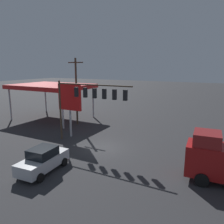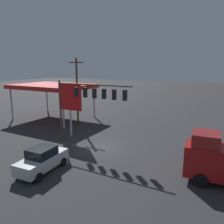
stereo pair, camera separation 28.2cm
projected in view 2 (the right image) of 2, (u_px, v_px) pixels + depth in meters
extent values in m
plane|color=#2D2D30|center=(103.00, 147.00, 22.25)|extent=(200.00, 200.00, 0.00)
cylinder|color=#473828|center=(61.00, 110.00, 24.18)|extent=(0.20, 0.20, 6.59)
cylinder|color=#473828|center=(92.00, 85.00, 21.56)|extent=(8.57, 0.14, 0.14)
cube|color=black|center=(76.00, 92.00, 22.67)|extent=(0.36, 0.28, 1.00)
sphere|color=#FF4141|center=(77.00, 89.00, 22.77)|extent=(0.22, 0.22, 0.22)
sphere|color=#392305|center=(78.00, 92.00, 22.83)|extent=(0.22, 0.22, 0.22)
sphere|color=black|center=(78.00, 95.00, 22.89)|extent=(0.22, 0.22, 0.22)
cube|color=black|center=(85.00, 93.00, 22.15)|extent=(0.36, 0.28, 1.00)
sphere|color=#FF4141|center=(86.00, 89.00, 22.24)|extent=(0.22, 0.22, 0.22)
sphere|color=#392305|center=(86.00, 92.00, 22.31)|extent=(0.22, 0.22, 0.22)
sphere|color=black|center=(86.00, 95.00, 22.37)|extent=(0.22, 0.22, 0.22)
cube|color=black|center=(94.00, 93.00, 21.63)|extent=(0.36, 0.28, 1.00)
sphere|color=#FF4141|center=(95.00, 90.00, 21.72)|extent=(0.22, 0.22, 0.22)
sphere|color=#392305|center=(95.00, 93.00, 21.78)|extent=(0.22, 0.22, 0.22)
sphere|color=black|center=(95.00, 96.00, 21.85)|extent=(0.22, 0.22, 0.22)
cube|color=black|center=(104.00, 94.00, 21.10)|extent=(0.36, 0.28, 1.00)
sphere|color=#FF4141|center=(105.00, 91.00, 21.20)|extent=(0.22, 0.22, 0.22)
sphere|color=#392305|center=(105.00, 94.00, 21.26)|extent=(0.22, 0.22, 0.22)
sphere|color=black|center=(105.00, 97.00, 21.32)|extent=(0.22, 0.22, 0.22)
cube|color=black|center=(114.00, 95.00, 20.58)|extent=(0.36, 0.28, 1.00)
sphere|color=#FF4141|center=(115.00, 91.00, 20.68)|extent=(0.22, 0.22, 0.22)
sphere|color=#392305|center=(115.00, 94.00, 20.74)|extent=(0.22, 0.22, 0.22)
sphere|color=black|center=(115.00, 97.00, 20.80)|extent=(0.22, 0.22, 0.22)
cube|color=black|center=(125.00, 95.00, 20.06)|extent=(0.36, 0.28, 1.00)
sphere|color=#FF4141|center=(126.00, 92.00, 20.15)|extent=(0.22, 0.22, 0.22)
sphere|color=#392305|center=(126.00, 95.00, 20.22)|extent=(0.22, 0.22, 0.22)
sphere|color=black|center=(126.00, 98.00, 20.28)|extent=(0.22, 0.22, 0.22)
cylinder|color=#473828|center=(77.00, 92.00, 30.14)|extent=(0.26, 0.26, 9.18)
cube|color=#473828|center=(76.00, 62.00, 29.32)|extent=(2.40, 0.14, 0.14)
cube|color=red|center=(53.00, 86.00, 33.60)|extent=(11.46, 8.56, 0.60)
cube|color=red|center=(71.00, 84.00, 37.30)|extent=(11.46, 0.06, 0.36)
cylinder|color=#B7B7BC|center=(94.00, 103.00, 34.91)|extent=(0.24, 0.24, 4.77)
cylinder|color=#B7B7BC|center=(47.00, 98.00, 39.72)|extent=(0.24, 0.24, 4.77)
cylinder|color=#B7B7BC|center=(63.00, 111.00, 28.59)|extent=(0.24, 0.24, 4.77)
cylinder|color=#B7B7BC|center=(12.00, 104.00, 33.40)|extent=(0.24, 0.24, 4.77)
cylinder|color=#B7B7BC|center=(70.00, 111.00, 25.18)|extent=(0.24, 0.24, 6.13)
cube|color=red|center=(70.00, 97.00, 24.85)|extent=(3.09, 0.24, 2.98)
cube|color=black|center=(71.00, 97.00, 24.96)|extent=(2.16, 0.04, 1.04)
cube|color=maroon|center=(206.00, 139.00, 15.23)|extent=(1.94, 2.23, 0.90)
cylinder|color=black|center=(200.00, 181.00, 14.79)|extent=(0.97, 0.28, 0.96)
cylinder|color=black|center=(202.00, 167.00, 16.87)|extent=(0.97, 0.28, 0.96)
cube|color=silver|center=(42.00, 161.00, 17.09)|extent=(2.11, 4.52, 0.90)
cube|color=black|center=(42.00, 152.00, 16.93)|extent=(1.80, 2.11, 0.70)
cylinder|color=black|center=(39.00, 177.00, 15.54)|extent=(0.27, 0.67, 0.66)
cylinder|color=black|center=(20.00, 172.00, 16.29)|extent=(0.27, 0.67, 0.66)
cylinder|color=black|center=(64.00, 162.00, 18.09)|extent=(0.27, 0.67, 0.66)
cylinder|color=black|center=(46.00, 158.00, 18.83)|extent=(0.27, 0.67, 0.66)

